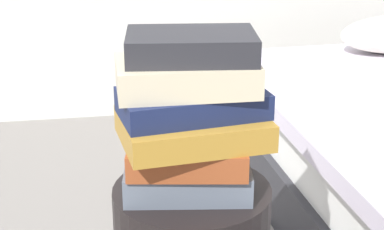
% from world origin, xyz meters
% --- Properties ---
extents(book_slate, '(0.27, 0.22, 0.06)m').
position_xyz_m(book_slate, '(-0.01, 0.01, 0.60)').
color(book_slate, slate).
rests_on(book_slate, side_table).
extents(book_rust, '(0.26, 0.24, 0.05)m').
position_xyz_m(book_rust, '(-0.01, 0.01, 0.66)').
color(book_rust, '#994723').
rests_on(book_rust, book_slate).
extents(book_ochre, '(0.30, 0.23, 0.05)m').
position_xyz_m(book_ochre, '(-0.00, -0.01, 0.71)').
color(book_ochre, '#B7842D').
rests_on(book_ochre, book_rust).
extents(book_navy, '(0.30, 0.19, 0.05)m').
position_xyz_m(book_navy, '(-0.00, -0.01, 0.76)').
color(book_navy, '#19234C').
rests_on(book_navy, book_ochre).
extents(book_cream, '(0.27, 0.17, 0.06)m').
position_xyz_m(book_cream, '(-0.01, -0.00, 0.82)').
color(book_cream, beige).
rests_on(book_cream, book_navy).
extents(book_charcoal, '(0.26, 0.19, 0.05)m').
position_xyz_m(book_charcoal, '(-0.00, 0.01, 0.87)').
color(book_charcoal, '#28282D').
rests_on(book_charcoal, book_cream).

